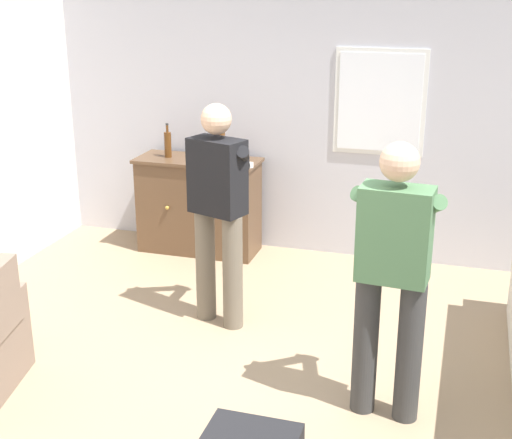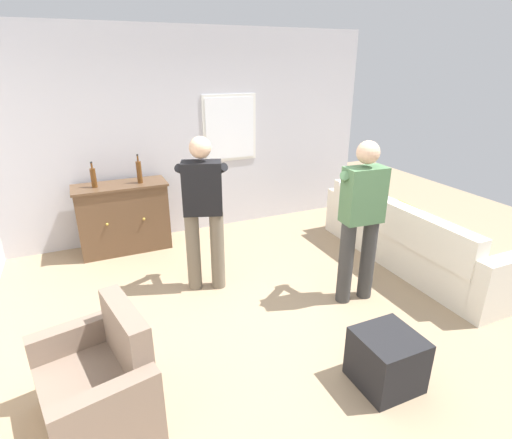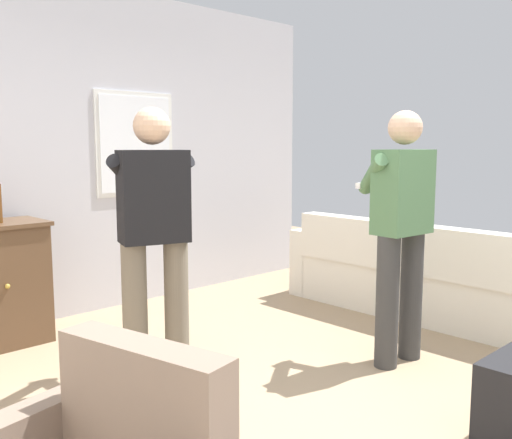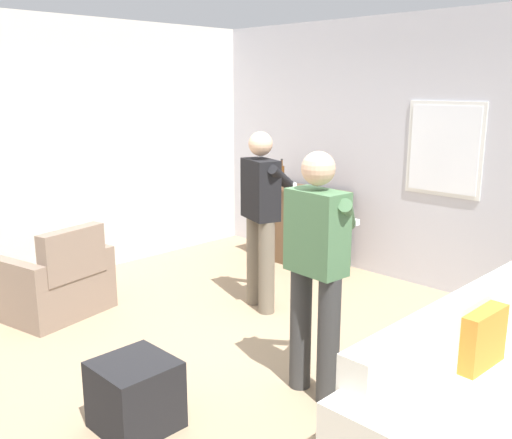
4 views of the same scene
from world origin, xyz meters
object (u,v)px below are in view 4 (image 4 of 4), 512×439
Objects in this scene: couch at (482,383)px; bottle_wine_green at (315,179)px; person_standing_right at (317,264)px; bottle_liquor_amber at (282,175)px; ottoman at (135,395)px; armchair at (59,285)px; sideboard_cabinet at (300,225)px; person_standing_left at (262,212)px.

bottle_wine_green is (-2.79, 1.79, 0.74)m from couch.
bottle_wine_green is 2.82m from person_standing_right.
bottle_wine_green is at bearing -3.48° from bottle_liquor_amber.
armchair is at bearing 165.86° from ottoman.
couch is 3.55m from sideboard_cabinet.
person_standing_right is (2.34, -2.20, -0.09)m from bottle_liquor_amber.
person_standing_left reaches higher than ottoman.
sideboard_cabinet is at bearing 170.49° from bottle_wine_green.
bottle_liquor_amber is (-3.33, 1.82, 0.72)m from couch.
bottle_liquor_amber reaches higher than sideboard_cabinet.
couch is 1.23m from person_standing_right.
person_standing_right is (0.52, 1.10, 0.72)m from ottoman.
bottle_liquor_amber is at bearing 85.50° from armchair.
person_standing_left is at bearing -62.93° from sideboard_cabinet.
person_standing_left is at bearing 147.74° from person_standing_right.
bottle_wine_green is at bearing 147.35° from couch.
bottle_wine_green is at bearing 111.21° from ottoman.
bottle_wine_green is 1.16× the size of bottle_liquor_amber.
person_standing_left is at bearing 112.99° from ottoman.
person_standing_right reaches higher than bottle_liquor_amber.
bottle_liquor_amber is 3.85m from ottoman.
couch is at bearing 20.98° from person_standing_right.
person_standing_right is at bearing 12.98° from armchair.
ottoman is 1.42m from person_standing_right.
bottle_wine_green reaches higher than ottoman.
armchair is 2.18× the size of ottoman.
person_standing_right is (2.56, 0.59, 0.65)m from armchair.
person_standing_left is (1.20, 1.44, 0.65)m from armchair.
sideboard_cabinet is 3.65m from ottoman.
bottle_wine_green is 0.22× the size of person_standing_left.
sideboard_cabinet is at bearing 117.07° from person_standing_left.
bottle_liquor_amber is 0.70× the size of ottoman.
bottle_wine_green is 1.39m from person_standing_left.
sideboard_cabinet is at bearing 1.84° from bottle_liquor_amber.
couch is at bearing 44.32° from ottoman.
sideboard_cabinet reaches higher than ottoman.
couch is 3.39m from bottle_wine_green.
armchair is 2.90m from bottle_liquor_amber.
armchair is 0.59× the size of person_standing_left.
ottoman is at bearing -68.79° from bottle_wine_green.
sideboard_cabinet is 3.61× the size of bottle_liquor_amber.
couch is 3.86m from bottle_liquor_amber.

